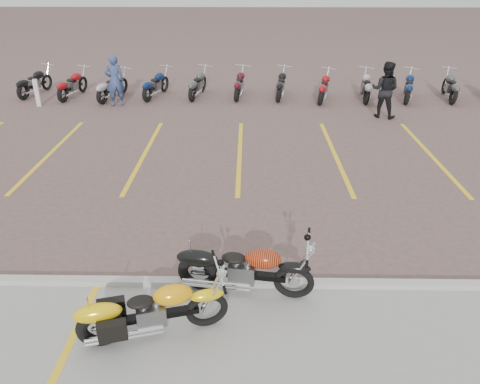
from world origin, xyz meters
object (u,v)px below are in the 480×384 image
Objects in this scene: yellow_cruiser at (150,312)px; person_b at (385,90)px; person_a at (115,81)px; flame_cruiser at (242,270)px; bollard at (37,93)px.

yellow_cruiser is 1.11× the size of person_b.
person_a is (-3.55, 12.02, 0.50)m from yellow_cruiser.
person_a reaches higher than flame_cruiser.
person_b is 12.62m from bollard.
bollard reaches higher than yellow_cruiser.
person_b reaches higher than yellow_cruiser.
person_b is (9.62, -1.25, 0.01)m from person_a.
yellow_cruiser is at bearing -61.43° from bollard.
person_a is at bearing 2.11° from bollard.
person_b reaches higher than person_a.
person_a is 1.88× the size of bollard.
flame_cruiser reaches higher than yellow_cruiser.
person_b is (6.07, 10.77, 0.51)m from yellow_cruiser.
flame_cruiser is 2.23× the size of bollard.
yellow_cruiser is 1.13× the size of person_a.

